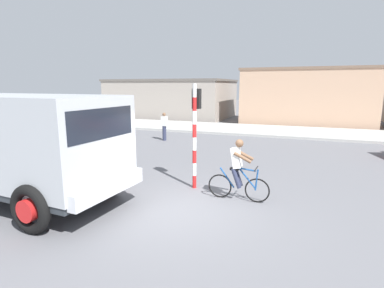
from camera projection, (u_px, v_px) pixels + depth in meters
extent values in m
plane|color=slate|center=(184.00, 208.00, 7.90)|extent=(120.00, 120.00, 0.00)
cube|color=#ADADA8|center=(264.00, 130.00, 21.05)|extent=(80.00, 5.00, 0.16)
cube|color=#B2B7BC|center=(26.00, 137.00, 7.99)|extent=(5.33, 2.78, 2.20)
cube|color=#2D3338|center=(30.00, 180.00, 8.22)|extent=(5.22, 2.73, 0.16)
cube|color=silver|center=(110.00, 187.00, 7.09)|extent=(0.37, 2.38, 0.36)
cube|color=black|center=(101.00, 123.00, 6.87)|extent=(0.24, 2.13, 0.70)
torus|color=black|center=(109.00, 177.00, 8.72)|extent=(1.11, 0.30, 1.10)
cylinder|color=red|center=(109.00, 177.00, 8.72)|extent=(0.51, 0.33, 0.50)
torus|color=black|center=(30.00, 210.00, 6.43)|extent=(1.11, 0.30, 1.10)
cylinder|color=red|center=(30.00, 210.00, 6.43)|extent=(0.51, 0.33, 0.50)
torus|color=black|center=(31.00, 165.00, 10.03)|extent=(1.11, 0.30, 1.10)
cylinder|color=red|center=(31.00, 165.00, 10.03)|extent=(0.51, 0.33, 0.50)
torus|color=black|center=(257.00, 190.00, 8.22)|extent=(0.68, 0.04, 0.68)
torus|color=black|center=(220.00, 186.00, 8.59)|extent=(0.68, 0.04, 0.68)
cylinder|color=#1E4C8C|center=(245.00, 169.00, 8.24)|extent=(0.60, 0.05, 0.09)
cylinder|color=#1E4C8C|center=(247.00, 178.00, 8.26)|extent=(0.51, 0.05, 0.57)
cylinder|color=#1E4C8C|center=(227.00, 178.00, 8.47)|extent=(0.44, 0.05, 0.57)
cylinder|color=#1E4C8C|center=(257.00, 180.00, 8.17)|extent=(0.09, 0.04, 0.59)
cylinder|color=black|center=(256.00, 169.00, 8.12)|extent=(0.03, 0.50, 0.03)
cube|color=black|center=(234.00, 169.00, 8.35)|extent=(0.24, 0.12, 0.06)
cube|color=white|center=(237.00, 157.00, 8.27)|extent=(0.30, 0.32, 0.59)
sphere|color=brown|center=(239.00, 143.00, 8.17)|extent=(0.22, 0.22, 0.22)
cylinder|color=#2D334C|center=(238.00, 176.00, 8.45)|extent=(0.30, 0.12, 0.57)
cylinder|color=brown|center=(245.00, 155.00, 8.33)|extent=(0.49, 0.09, 0.29)
cylinder|color=#2D334C|center=(236.00, 178.00, 8.27)|extent=(0.30, 0.12, 0.57)
cylinder|color=brown|center=(243.00, 158.00, 8.04)|extent=(0.49, 0.09, 0.29)
cylinder|color=red|center=(194.00, 182.00, 9.43)|extent=(0.12, 0.12, 0.40)
cylinder|color=white|center=(194.00, 169.00, 9.36)|extent=(0.12, 0.12, 0.40)
cylinder|color=red|center=(194.00, 157.00, 9.28)|extent=(0.12, 0.12, 0.40)
cylinder|color=white|center=(194.00, 144.00, 9.20)|extent=(0.12, 0.12, 0.40)
cylinder|color=red|center=(194.00, 131.00, 9.13)|extent=(0.12, 0.12, 0.40)
cylinder|color=white|center=(194.00, 118.00, 9.05)|extent=(0.12, 0.12, 0.40)
cylinder|color=red|center=(195.00, 104.00, 8.98)|extent=(0.12, 0.12, 0.40)
cylinder|color=white|center=(195.00, 90.00, 8.90)|extent=(0.12, 0.12, 0.40)
cube|color=black|center=(197.00, 99.00, 9.11)|extent=(0.24, 0.20, 0.60)
sphere|color=orange|center=(198.00, 99.00, 9.22)|extent=(0.14, 0.14, 0.14)
cylinder|color=#2D334C|center=(164.00, 133.00, 17.56)|extent=(0.22, 0.22, 0.85)
cube|color=white|center=(164.00, 121.00, 17.43)|extent=(0.34, 0.22, 0.56)
sphere|color=brown|center=(164.00, 114.00, 17.35)|extent=(0.20, 0.20, 0.20)
cube|color=#9E9389|center=(173.00, 99.00, 30.76)|extent=(11.38, 7.87, 3.52)
cube|color=#5E5852|center=(172.00, 81.00, 30.40)|extent=(11.61, 8.02, 0.20)
cube|color=tan|center=(306.00, 98.00, 24.85)|extent=(9.98, 5.27, 4.31)
cube|color=#775E4C|center=(308.00, 70.00, 24.42)|extent=(10.18, 5.38, 0.20)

